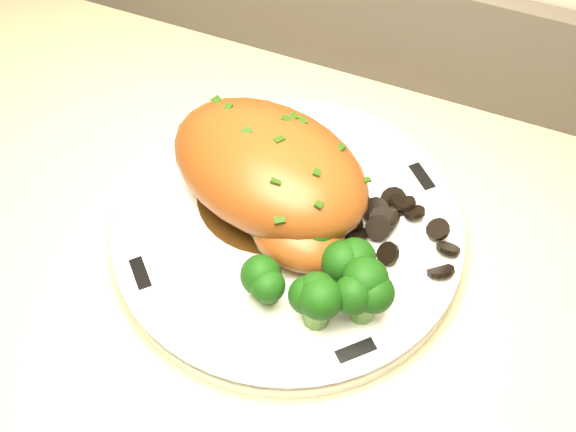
% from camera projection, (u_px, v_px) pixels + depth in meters
% --- Properties ---
extents(plate, '(0.39, 0.39, 0.02)m').
position_uv_depth(plate, '(288.00, 230.00, 0.61)').
color(plate, white).
rests_on(plate, counter).
extents(rim_accent_0, '(0.03, 0.03, 0.00)m').
position_uv_depth(rim_accent_0, '(422.00, 177.00, 0.63)').
color(rim_accent_0, black).
rests_on(rim_accent_0, plate).
extents(rim_accent_1, '(0.03, 0.03, 0.00)m').
position_uv_depth(rim_accent_1, '(234.00, 121.00, 0.67)').
color(rim_accent_1, black).
rests_on(rim_accent_1, plate).
extents(rim_accent_2, '(0.03, 0.03, 0.00)m').
position_uv_depth(rim_accent_2, '(140.00, 273.00, 0.57)').
color(rim_accent_2, black).
rests_on(rim_accent_2, plate).
extents(rim_accent_3, '(0.03, 0.03, 0.00)m').
position_uv_depth(rim_accent_3, '(356.00, 351.00, 0.53)').
color(rim_accent_3, black).
rests_on(rim_accent_3, plate).
extents(gravy_pool, '(0.13, 0.13, 0.00)m').
position_uv_depth(gravy_pool, '(270.00, 194.00, 0.62)').
color(gravy_pool, '#3E250B').
rests_on(gravy_pool, plate).
extents(chicken_breast, '(0.21, 0.17, 0.07)m').
position_uv_depth(chicken_breast, '(272.00, 175.00, 0.59)').
color(chicken_breast, brown).
rests_on(chicken_breast, plate).
extents(mushroom_pile, '(0.09, 0.07, 0.03)m').
position_uv_depth(mushroom_pile, '(391.00, 231.00, 0.59)').
color(mushroom_pile, black).
rests_on(mushroom_pile, plate).
extents(broccoli_florets, '(0.12, 0.09, 0.05)m').
position_uv_depth(broccoli_florets, '(314.00, 266.00, 0.55)').
color(broccoli_florets, '#5E8F3C').
rests_on(broccoli_florets, plate).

